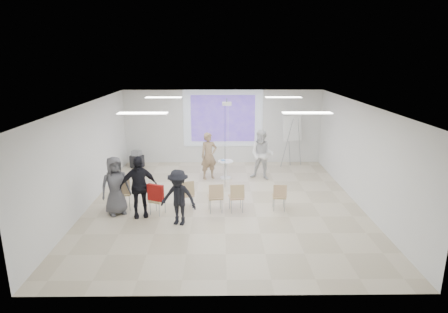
{
  "coord_description": "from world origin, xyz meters",
  "views": [
    {
      "loc": [
        -0.13,
        -10.55,
        4.33
      ],
      "look_at": [
        0.0,
        0.8,
        1.25
      ],
      "focal_mm": 30.0,
      "sensor_mm": 36.0,
      "label": 1
    }
  ],
  "objects_px": {
    "audience_left": "(138,182)",
    "chair_right_inner": "(237,195)",
    "pedestal_table": "(225,168)",
    "chair_far_left": "(122,191)",
    "chair_left_inner": "(186,193)",
    "audience_outer": "(115,182)",
    "chair_center": "(216,195)",
    "av_cart": "(137,160)",
    "player_left": "(209,153)",
    "flipchart_easel": "(292,128)",
    "laptop": "(186,193)",
    "player_right": "(262,152)",
    "audience_mid": "(178,194)",
    "chair_left_mid": "(156,199)",
    "chair_right_far": "(279,195)"
  },
  "relations": [
    {
      "from": "player_left",
      "to": "audience_mid",
      "type": "xyz_separation_m",
      "value": [
        -0.69,
        -3.8,
        -0.11
      ]
    },
    {
      "from": "player_right",
      "to": "chair_right_far",
      "type": "height_order",
      "value": "player_right"
    },
    {
      "from": "chair_left_inner",
      "to": "audience_left",
      "type": "relative_size",
      "value": 0.46
    },
    {
      "from": "chair_left_inner",
      "to": "av_cart",
      "type": "distance_m",
      "value": 4.88
    },
    {
      "from": "chair_left_inner",
      "to": "audience_left",
      "type": "bearing_deg",
      "value": -177.2
    },
    {
      "from": "audience_mid",
      "to": "audience_outer",
      "type": "xyz_separation_m",
      "value": [
        -1.82,
        0.7,
        0.08
      ]
    },
    {
      "from": "player_left",
      "to": "av_cart",
      "type": "xyz_separation_m",
      "value": [
        -2.9,
        1.41,
        -0.64
      ]
    },
    {
      "from": "chair_left_mid",
      "to": "audience_outer",
      "type": "xyz_separation_m",
      "value": [
        -1.12,
        0.11,
        0.46
      ]
    },
    {
      "from": "chair_center",
      "to": "av_cart",
      "type": "bearing_deg",
      "value": 117.24
    },
    {
      "from": "pedestal_table",
      "to": "audience_outer",
      "type": "relative_size",
      "value": 0.38
    },
    {
      "from": "audience_left",
      "to": "audience_outer",
      "type": "xyz_separation_m",
      "value": [
        -0.69,
        0.19,
        -0.06
      ]
    },
    {
      "from": "chair_center",
      "to": "chair_right_inner",
      "type": "xyz_separation_m",
      "value": [
        0.59,
        0.02,
        -0.01
      ]
    },
    {
      "from": "chair_right_far",
      "to": "audience_left",
      "type": "relative_size",
      "value": 0.41
    },
    {
      "from": "player_left",
      "to": "flipchart_easel",
      "type": "bearing_deg",
      "value": 0.41
    },
    {
      "from": "player_left",
      "to": "chair_right_inner",
      "type": "xyz_separation_m",
      "value": [
        0.87,
        -3.03,
        -0.46
      ]
    },
    {
      "from": "player_left",
      "to": "chair_far_left",
      "type": "height_order",
      "value": "player_left"
    },
    {
      "from": "player_right",
      "to": "audience_outer",
      "type": "distance_m",
      "value": 5.35
    },
    {
      "from": "player_left",
      "to": "flipchart_easel",
      "type": "xyz_separation_m",
      "value": [
        3.25,
        1.55,
        0.61
      ]
    },
    {
      "from": "laptop",
      "to": "chair_center",
      "type": "bearing_deg",
      "value": 147.63
    },
    {
      "from": "audience_outer",
      "to": "av_cart",
      "type": "xyz_separation_m",
      "value": [
        -0.39,
        4.5,
        -0.61
      ]
    },
    {
      "from": "pedestal_table",
      "to": "chair_far_left",
      "type": "bearing_deg",
      "value": -136.54
    },
    {
      "from": "player_right",
      "to": "chair_left_mid",
      "type": "bearing_deg",
      "value": -115.02
    },
    {
      "from": "chair_left_inner",
      "to": "audience_outer",
      "type": "relative_size",
      "value": 0.49
    },
    {
      "from": "laptop",
      "to": "flipchart_easel",
      "type": "bearing_deg",
      "value": -146.54
    },
    {
      "from": "audience_left",
      "to": "chair_right_inner",
      "type": "bearing_deg",
      "value": -9.76
    },
    {
      "from": "pedestal_table",
      "to": "audience_mid",
      "type": "distance_m",
      "value": 4.03
    },
    {
      "from": "flipchart_easel",
      "to": "av_cart",
      "type": "bearing_deg",
      "value": 163.82
    },
    {
      "from": "pedestal_table",
      "to": "audience_left",
      "type": "relative_size",
      "value": 0.35
    },
    {
      "from": "chair_left_mid",
      "to": "audience_mid",
      "type": "height_order",
      "value": "audience_mid"
    },
    {
      "from": "pedestal_table",
      "to": "player_left",
      "type": "relative_size",
      "value": 0.36
    },
    {
      "from": "chair_center",
      "to": "audience_outer",
      "type": "relative_size",
      "value": 0.47
    },
    {
      "from": "player_left",
      "to": "laptop",
      "type": "bearing_deg",
      "value": -126.98
    },
    {
      "from": "chair_left_mid",
      "to": "av_cart",
      "type": "distance_m",
      "value": 4.85
    },
    {
      "from": "player_right",
      "to": "chair_right_inner",
      "type": "xyz_separation_m",
      "value": [
        -1.03,
        -2.97,
        -0.49
      ]
    },
    {
      "from": "audience_left",
      "to": "flipchart_easel",
      "type": "relative_size",
      "value": 0.93
    },
    {
      "from": "av_cart",
      "to": "laptop",
      "type": "bearing_deg",
      "value": -39.37
    },
    {
      "from": "pedestal_table",
      "to": "audience_left",
      "type": "bearing_deg",
      "value": -126.5
    },
    {
      "from": "chair_left_inner",
      "to": "flipchart_easel",
      "type": "xyz_separation_m",
      "value": [
        3.82,
        4.42,
        1.04
      ]
    },
    {
      "from": "chair_left_mid",
      "to": "chair_right_inner",
      "type": "relative_size",
      "value": 0.93
    },
    {
      "from": "chair_left_inner",
      "to": "laptop",
      "type": "bearing_deg",
      "value": 86.96
    },
    {
      "from": "chair_far_left",
      "to": "chair_right_inner",
      "type": "relative_size",
      "value": 1.13
    },
    {
      "from": "chair_left_mid",
      "to": "flipchart_easel",
      "type": "distance_m",
      "value": 6.72
    },
    {
      "from": "chair_right_far",
      "to": "av_cart",
      "type": "xyz_separation_m",
      "value": [
        -4.99,
        4.33,
        -0.16
      ]
    },
    {
      "from": "chair_center",
      "to": "audience_outer",
      "type": "xyz_separation_m",
      "value": [
        -2.78,
        -0.04,
        0.41
      ]
    },
    {
      "from": "player_right",
      "to": "laptop",
      "type": "xyz_separation_m",
      "value": [
        -2.49,
        -2.72,
        -0.51
      ]
    },
    {
      "from": "chair_right_inner",
      "to": "av_cart",
      "type": "xyz_separation_m",
      "value": [
        -3.77,
        4.43,
        -0.19
      ]
    },
    {
      "from": "audience_outer",
      "to": "flipchart_easel",
      "type": "height_order",
      "value": "flipchart_easel"
    },
    {
      "from": "chair_center",
      "to": "audience_left",
      "type": "distance_m",
      "value": 2.16
    },
    {
      "from": "player_right",
      "to": "chair_left_inner",
      "type": "height_order",
      "value": "player_right"
    },
    {
      "from": "laptop",
      "to": "audience_left",
      "type": "bearing_deg",
      "value": 6.97
    }
  ]
}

